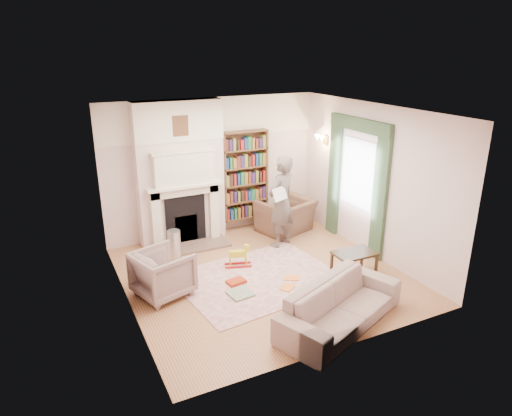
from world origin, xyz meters
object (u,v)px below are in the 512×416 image
armchair_reading (286,216)px  armchair_left (163,273)px  coffee_table (354,264)px  paraffin_heater (174,245)px  sofa (341,305)px  bookcase (245,175)px  rocking_horse (238,256)px  man_reading (281,202)px

armchair_reading → armchair_left: bearing=8.7°
armchair_left → coffee_table: (3.07, -0.84, -0.14)m
armchair_left → paraffin_heater: 1.31m
sofa → coffee_table: size_ratio=3.00×
bookcase → armchair_left: bearing=-139.5°
paraffin_heater → armchair_left: bearing=-114.0°
armchair_left → paraffin_heater: armchair_left is taller
armchair_reading → rocking_horse: size_ratio=2.25×
bookcase → paraffin_heater: 2.18m
coffee_table → paraffin_heater: (-2.54, 2.04, 0.05)m
armchair_reading → man_reading: man_reading is taller
bookcase → coffee_table: 3.09m
coffee_table → paraffin_heater: bearing=142.5°
armchair_left → armchair_reading: bearing=-82.3°
bookcase → paraffin_heater: bearing=-155.9°
coffee_table → paraffin_heater: paraffin_heater is taller
armchair_reading → armchair_left: armchair_left is taller
man_reading → rocking_horse: 1.42m
armchair_reading → sofa: size_ratio=0.51×
armchair_left → rocking_horse: bearing=-93.8°
sofa → man_reading: 2.88m
bookcase → rocking_horse: bearing=-118.6°
coffee_table → rocking_horse: size_ratio=1.48×
armchair_reading → coffee_table: bearing=74.1°
armchair_reading → armchair_left: size_ratio=1.31×
armchair_reading → man_reading: 0.94m
rocking_horse → armchair_left: bearing=-148.3°
bookcase → armchair_reading: (0.69, -0.56, -0.83)m
coffee_table → armchair_reading: bearing=92.1°
paraffin_heater → coffee_table: bearing=-38.7°
bookcase → sofa: bookcase is taller
rocking_horse → paraffin_heater: bearing=155.3°
armchair_left → man_reading: man_reading is taller
rocking_horse → sofa: bearing=-58.3°
rocking_horse → coffee_table: bearing=-18.7°
sofa → man_reading: man_reading is taller
paraffin_heater → rocking_horse: paraffin_heater is taller
coffee_table → paraffin_heater: 3.26m
rocking_horse → bookcase: bearing=79.0°
sofa → armchair_reading: bearing=51.1°
bookcase → rocking_horse: (-0.90, -1.65, -0.97)m
bookcase → armchair_left: (-2.35, -2.01, -0.81)m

